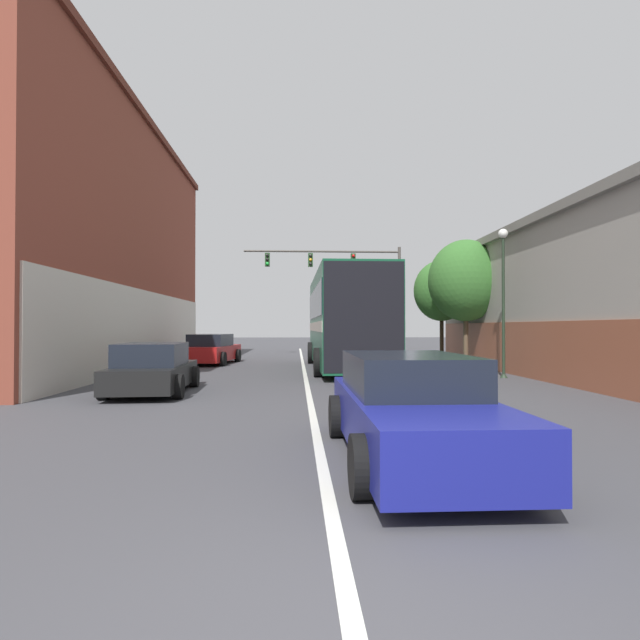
{
  "coord_description": "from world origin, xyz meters",
  "views": [
    {
      "loc": [
        -0.32,
        -2.74,
        1.71
      ],
      "look_at": [
        0.55,
        15.41,
        1.97
      ],
      "focal_mm": 28.0,
      "sensor_mm": 36.0,
      "label": 1
    }
  ],
  "objects_px": {
    "hatchback_foreground": "(411,409)",
    "parked_car_left_near": "(212,350)",
    "bus": "(346,317)",
    "street_tree_far": "(466,281)",
    "parked_car_left_mid": "(153,369)",
    "street_tree_near": "(442,291)",
    "traffic_signal_gantry": "(347,274)",
    "street_lamp": "(503,291)"
  },
  "relations": [
    {
      "from": "hatchback_foreground",
      "to": "traffic_signal_gantry",
      "type": "relative_size",
      "value": 0.48
    },
    {
      "from": "hatchback_foreground",
      "to": "parked_car_left_near",
      "type": "xyz_separation_m",
      "value": [
        -5.41,
        16.96,
        0.01
      ]
    },
    {
      "from": "hatchback_foreground",
      "to": "street_tree_near",
      "type": "height_order",
      "value": "street_tree_near"
    },
    {
      "from": "traffic_signal_gantry",
      "to": "bus",
      "type": "bearing_deg",
      "value": -96.16
    },
    {
      "from": "bus",
      "to": "street_tree_near",
      "type": "bearing_deg",
      "value": -57.29
    },
    {
      "from": "street_tree_near",
      "to": "street_lamp",
      "type": "bearing_deg",
      "value": -89.52
    },
    {
      "from": "traffic_signal_gantry",
      "to": "street_tree_far",
      "type": "bearing_deg",
      "value": -64.74
    },
    {
      "from": "parked_car_left_mid",
      "to": "street_lamp",
      "type": "xyz_separation_m",
      "value": [
        10.69,
        3.39,
        2.31
      ]
    },
    {
      "from": "traffic_signal_gantry",
      "to": "street_tree_near",
      "type": "bearing_deg",
      "value": -58.04
    },
    {
      "from": "street_lamp",
      "to": "parked_car_left_mid",
      "type": "bearing_deg",
      "value": -162.41
    },
    {
      "from": "street_lamp",
      "to": "street_tree_near",
      "type": "distance_m",
      "value": 6.96
    },
    {
      "from": "hatchback_foreground",
      "to": "street_lamp",
      "type": "xyz_separation_m",
      "value": [
        5.5,
        10.06,
        2.28
      ]
    },
    {
      "from": "parked_car_left_mid",
      "to": "parked_car_left_near",
      "type": "bearing_deg",
      "value": -1.36
    },
    {
      "from": "bus",
      "to": "hatchback_foreground",
      "type": "xyz_separation_m",
      "value": [
        -0.54,
        -13.8,
        -1.48
      ]
    },
    {
      "from": "parked_car_left_mid",
      "to": "street_lamp",
      "type": "relative_size",
      "value": 0.79
    },
    {
      "from": "parked_car_left_near",
      "to": "street_tree_far",
      "type": "bearing_deg",
      "value": -95.96
    },
    {
      "from": "parked_car_left_mid",
      "to": "street_lamp",
      "type": "distance_m",
      "value": 11.45
    },
    {
      "from": "street_lamp",
      "to": "street_tree_near",
      "type": "xyz_separation_m",
      "value": [
        -0.06,
        6.95,
        0.51
      ]
    },
    {
      "from": "traffic_signal_gantry",
      "to": "parked_car_left_near",
      "type": "bearing_deg",
      "value": -138.01
    },
    {
      "from": "bus",
      "to": "parked_car_left_near",
      "type": "bearing_deg",
      "value": 61.55
    },
    {
      "from": "traffic_signal_gantry",
      "to": "street_lamp",
      "type": "relative_size",
      "value": 1.87
    },
    {
      "from": "bus",
      "to": "traffic_signal_gantry",
      "type": "distance_m",
      "value": 9.89
    },
    {
      "from": "parked_car_left_near",
      "to": "street_tree_far",
      "type": "relative_size",
      "value": 0.85
    },
    {
      "from": "parked_car_left_near",
      "to": "street_tree_near",
      "type": "relative_size",
      "value": 0.94
    },
    {
      "from": "parked_car_left_mid",
      "to": "street_tree_far",
      "type": "distance_m",
      "value": 13.73
    },
    {
      "from": "bus",
      "to": "street_tree_far",
      "type": "xyz_separation_m",
      "value": [
        5.17,
        0.62,
        1.56
      ]
    },
    {
      "from": "street_tree_near",
      "to": "street_tree_far",
      "type": "distance_m",
      "value": 2.61
    },
    {
      "from": "parked_car_left_near",
      "to": "traffic_signal_gantry",
      "type": "bearing_deg",
      "value": -41.12
    },
    {
      "from": "street_tree_near",
      "to": "bus",
      "type": "bearing_deg",
      "value": -146.8
    },
    {
      "from": "hatchback_foreground",
      "to": "parked_car_left_mid",
      "type": "height_order",
      "value": "hatchback_foreground"
    },
    {
      "from": "hatchback_foreground",
      "to": "bus",
      "type": "bearing_deg",
      "value": -2.6
    },
    {
      "from": "parked_car_left_near",
      "to": "parked_car_left_mid",
      "type": "relative_size",
      "value": 1.16
    },
    {
      "from": "hatchback_foreground",
      "to": "parked_car_left_near",
      "type": "distance_m",
      "value": 17.8
    },
    {
      "from": "hatchback_foreground",
      "to": "parked_car_left_near",
      "type": "bearing_deg",
      "value": 17.34
    },
    {
      "from": "street_tree_far",
      "to": "parked_car_left_mid",
      "type": "bearing_deg",
      "value": -144.6
    },
    {
      "from": "hatchback_foreground",
      "to": "street_lamp",
      "type": "distance_m",
      "value": 11.69
    },
    {
      "from": "parked_car_left_mid",
      "to": "street_tree_far",
      "type": "relative_size",
      "value": 0.73
    },
    {
      "from": "street_lamp",
      "to": "street_tree_far",
      "type": "bearing_deg",
      "value": 87.17
    },
    {
      "from": "parked_car_left_near",
      "to": "parked_car_left_mid",
      "type": "distance_m",
      "value": 10.29
    },
    {
      "from": "street_lamp",
      "to": "street_tree_far",
      "type": "height_order",
      "value": "street_tree_far"
    },
    {
      "from": "bus",
      "to": "street_tree_far",
      "type": "relative_size",
      "value": 1.89
    },
    {
      "from": "hatchback_foreground",
      "to": "street_tree_near",
      "type": "relative_size",
      "value": 0.93
    }
  ]
}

